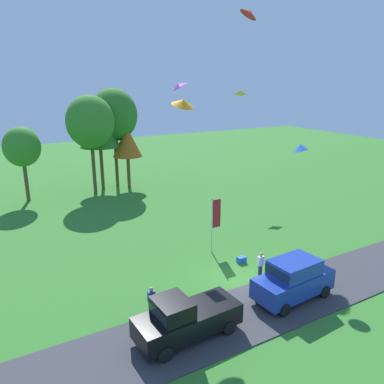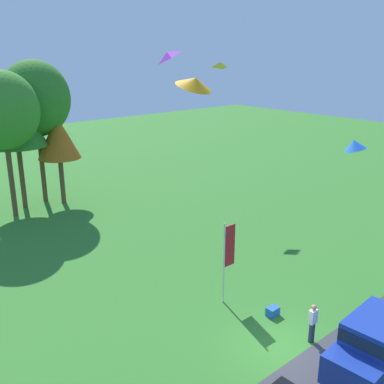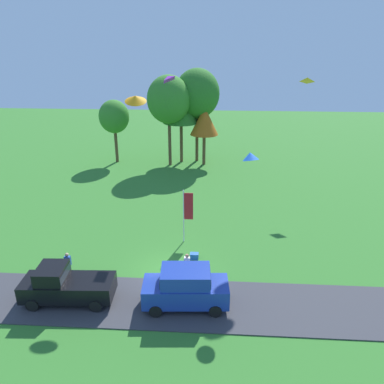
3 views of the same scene
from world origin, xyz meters
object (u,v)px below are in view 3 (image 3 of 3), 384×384
Objects in this scene: tree_center_back at (204,121)px; kite_diamond_over_trees at (168,78)px; flag_banner at (187,210)px; cooler_box at (194,256)px; person_watching_sky at (68,265)px; tree_far_right at (114,117)px; kite_delta_topmost at (135,98)px; car_suv_near_entrance at (186,286)px; tree_left_of_center at (197,94)px; tree_lone_near at (181,104)px; person_on_lawn at (187,266)px; car_pickup_mid_row at (64,284)px; kite_diamond_high_left at (307,80)px; kite_delta_low_drifter at (250,156)px; tree_right_of_center at (169,100)px.

tree_center_back is 17.32m from kite_diamond_over_trees.
flag_banner reaches higher than cooler_box.
kite_diamond_over_trees is (-2.11, 4.73, 10.99)m from cooler_box.
person_watching_sky is 24.96m from tree_center_back.
tree_far_right is at bearing 117.63° from flag_banner.
tree_center_back is at bearing 79.71° from kite_delta_topmost.
tree_left_of_center is (-0.79, 27.03, 6.66)m from car_suv_near_entrance.
cooler_box is (2.80, -21.69, -6.62)m from tree_lone_near.
person_on_lawn is (-0.12, 2.59, -0.42)m from car_suv_near_entrance.
tree_far_right is (-10.36, 26.02, 4.11)m from car_suv_near_entrance.
car_pickup_mid_row reaches higher than cooler_box.
car_suv_near_entrance is 0.64× the size of tree_far_right.
car_pickup_mid_row is at bearing 179.86° from car_suv_near_entrance.
person_on_lawn is at bearing -84.05° from tree_lone_near.
person_on_lawn is at bearing -90.57° from tree_center_back.
kite_diamond_high_left is (10.10, -9.15, 2.44)m from tree_left_of_center.
person_watching_sky is at bearing -126.49° from kite_diamond_over_trees.
car_pickup_mid_row is 5.48× the size of kite_delta_low_drifter.
tree_lone_near is at bearing 87.65° from kite_delta_topmost.
tree_center_back is 1.69× the size of flag_banner.
tree_right_of_center reaches higher than tree_lone_near.
cooler_box is (0.98, -22.18, -7.76)m from tree_left_of_center.
kite_diamond_high_left is at bearing -42.15° from tree_left_of_center.
tree_far_right reaches higher than car_pickup_mid_row.
kite_delta_low_drifter reaches higher than tree_center_back.
person_on_lawn is 2.07× the size of kite_diamond_over_trees.
car_suv_near_entrance is 7.97m from kite_delta_low_drifter.
person_watching_sky is at bearing -177.24° from person_on_lawn.
tree_left_of_center is at bearing 90.92° from flag_banner.
tree_right_of_center is 4.64m from tree_center_back.
car_pickup_mid_row is at bearing -144.92° from cooler_box.
tree_center_back reaches higher than cooler_box.
tree_far_right is at bearing -173.93° from tree_left_of_center.
kite_delta_topmost reaches higher than tree_right_of_center.
kite_diamond_high_left is (12.77, 11.83, 0.09)m from kite_delta_topmost.
cooler_box is at bearing -18.29° from kite_delta_topmost.
car_suv_near_entrance is 0.46× the size of tree_right_of_center.
kite_delta_topmost is at bearing -97.24° from tree_left_of_center.
tree_left_of_center is 20.64m from flag_banner.
kite_diamond_over_trees is (-2.03, -16.10, 6.06)m from tree_center_back.
car_suv_near_entrance is 3.56× the size of kite_delta_topmost.
kite_diamond_over_trees is 0.89× the size of kite_delta_low_drifter.
car_suv_near_entrance is at bearing -60.28° from kite_delta_topmost.
tree_center_back is 20.61m from kite_delta_topmost.
tree_left_of_center is at bearing 91.68° from car_suv_near_entrance.
tree_lone_near is 1.32× the size of tree_center_back.
kite_diamond_high_left is (16.66, 15.64, 9.52)m from person_watching_sky.
person_watching_sky is at bearing -98.69° from tree_right_of_center.
tree_right_of_center is 15.32m from kite_diamond_high_left.
kite_diamond_over_trees is (-1.14, -17.46, 3.23)m from tree_left_of_center.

